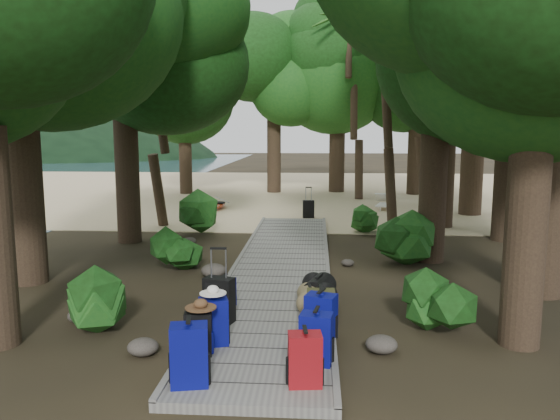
# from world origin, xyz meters

# --- Properties ---
(ground) EXTENTS (120.00, 120.00, 0.00)m
(ground) POSITION_xyz_m (0.00, 0.00, 0.00)
(ground) COLOR #322919
(ground) RESTS_ON ground
(sand_beach) EXTENTS (40.00, 22.00, 0.02)m
(sand_beach) POSITION_xyz_m (0.00, 16.00, 0.01)
(sand_beach) COLOR tan
(sand_beach) RESTS_ON ground
(boardwalk) EXTENTS (2.00, 12.00, 0.12)m
(boardwalk) POSITION_xyz_m (0.00, 1.00, 0.06)
(boardwalk) COLOR slate
(boardwalk) RESTS_ON ground
(backpack_left_a) EXTENTS (0.46, 0.36, 0.77)m
(backpack_left_a) POSITION_xyz_m (-0.66, -4.58, 0.50)
(backpack_left_a) COLOR #070477
(backpack_left_a) RESTS_ON boardwalk
(backpack_left_b) EXTENTS (0.36, 0.28, 0.62)m
(backpack_left_b) POSITION_xyz_m (-0.75, -3.74, 0.43)
(backpack_left_b) COLOR black
(backpack_left_b) RESTS_ON boardwalk
(backpack_left_c) EXTENTS (0.43, 0.36, 0.69)m
(backpack_left_c) POSITION_xyz_m (-0.62, -3.41, 0.47)
(backpack_left_c) COLOR #070477
(backpack_left_c) RESTS_ON boardwalk
(backpack_left_d) EXTENTS (0.40, 0.34, 0.51)m
(backpack_left_d) POSITION_xyz_m (-0.75, -1.85, 0.38)
(backpack_left_d) COLOR #070477
(backpack_left_d) RESTS_ON boardwalk
(backpack_right_a) EXTENTS (0.39, 0.30, 0.66)m
(backpack_right_a) POSITION_xyz_m (0.61, -4.49, 0.45)
(backpack_right_a) COLOR #9C0417
(backpack_right_a) RESTS_ON boardwalk
(backpack_right_b) EXTENTS (0.42, 0.33, 0.69)m
(backpack_right_b) POSITION_xyz_m (0.73, -3.91, 0.47)
(backpack_right_b) COLOR #070477
(backpack_right_b) RESTS_ON boardwalk
(backpack_right_c) EXTENTS (0.47, 0.40, 0.68)m
(backpack_right_c) POSITION_xyz_m (0.80, -3.11, 0.46)
(backpack_right_c) COLOR #070477
(backpack_right_c) RESTS_ON boardwalk
(backpack_right_d) EXTENTS (0.41, 0.30, 0.61)m
(backpack_right_d) POSITION_xyz_m (0.80, -2.70, 0.42)
(backpack_right_d) COLOR #3E3E1A
(backpack_right_d) RESTS_ON boardwalk
(duffel_right_khaki) EXTENTS (0.42, 0.57, 0.36)m
(duffel_right_khaki) POSITION_xyz_m (0.62, -1.88, 0.30)
(duffel_right_khaki) COLOR olive
(duffel_right_khaki) RESTS_ON boardwalk
(duffel_right_black) EXTENTS (0.59, 0.76, 0.42)m
(duffel_right_black) POSITION_xyz_m (0.78, -1.50, 0.33)
(duffel_right_black) COLOR black
(duffel_right_black) RESTS_ON boardwalk
(suitcase_on_boardwalk) EXTENTS (0.48, 0.35, 0.67)m
(suitcase_on_boardwalk) POSITION_xyz_m (-0.69, -2.56, 0.45)
(suitcase_on_boardwalk) COLOR black
(suitcase_on_boardwalk) RESTS_ON boardwalk
(lone_suitcase_on_sand) EXTENTS (0.39, 0.25, 0.58)m
(lone_suitcase_on_sand) POSITION_xyz_m (0.45, 7.80, 0.31)
(lone_suitcase_on_sand) COLOR black
(lone_suitcase_on_sand) RESTS_ON sand_beach
(hat_brown) EXTENTS (0.39, 0.39, 0.12)m
(hat_brown) POSITION_xyz_m (-0.70, -3.78, 0.80)
(hat_brown) COLOR #51351E
(hat_brown) RESTS_ON backpack_left_b
(hat_white) EXTENTS (0.35, 0.35, 0.12)m
(hat_white) POSITION_xyz_m (-0.62, -3.41, 0.87)
(hat_white) COLOR silver
(hat_white) RESTS_ON backpack_left_c
(kayak) EXTENTS (0.71, 3.15, 0.31)m
(kayak) POSITION_xyz_m (-2.91, 9.78, 0.18)
(kayak) COLOR #A32C0E
(kayak) RESTS_ON sand_beach
(sun_lounger) EXTENTS (0.95, 1.74, 0.53)m
(sun_lounger) POSITION_xyz_m (3.24, 10.02, 0.29)
(sun_lounger) COLOR silver
(sun_lounger) RESTS_ON sand_beach
(tree_right_a) EXTENTS (4.65, 4.65, 7.76)m
(tree_right_a) POSITION_xyz_m (3.51, -2.85, 3.88)
(tree_right_a) COLOR black
(tree_right_a) RESTS_ON ground
(tree_right_c) EXTENTS (4.92, 4.92, 8.51)m
(tree_right_c) POSITION_xyz_m (3.29, 1.99, 4.26)
(tree_right_c) COLOR black
(tree_right_c) RESTS_ON ground
(tree_right_d) EXTENTS (6.35, 6.35, 11.64)m
(tree_right_d) POSITION_xyz_m (5.81, 4.51, 5.82)
(tree_right_d) COLOR black
(tree_right_d) RESTS_ON ground
(tree_right_e) EXTENTS (4.55, 4.55, 8.20)m
(tree_right_e) POSITION_xyz_m (4.54, 6.40, 4.10)
(tree_right_e) COLOR black
(tree_right_e) RESTS_ON ground
(tree_right_f) EXTENTS (6.10, 6.10, 10.90)m
(tree_right_f) POSITION_xyz_m (6.04, 8.97, 5.45)
(tree_right_f) COLOR black
(tree_right_f) RESTS_ON ground
(tree_left_b) EXTENTS (5.49, 5.49, 9.88)m
(tree_left_b) POSITION_xyz_m (-4.81, -0.31, 4.94)
(tree_left_b) COLOR black
(tree_left_b) RESTS_ON ground
(tree_left_c) EXTENTS (5.06, 5.06, 8.80)m
(tree_left_c) POSITION_xyz_m (-4.20, 3.65, 4.40)
(tree_left_c) COLOR black
(tree_left_c) RESTS_ON ground
(tree_back_a) EXTENTS (5.31, 5.31, 9.19)m
(tree_back_a) POSITION_xyz_m (-1.30, 15.34, 4.60)
(tree_back_a) COLOR black
(tree_back_a) RESTS_ON ground
(tree_back_b) EXTENTS (5.84, 5.84, 10.42)m
(tree_back_b) POSITION_xyz_m (1.65, 15.74, 5.21)
(tree_back_b) COLOR black
(tree_back_b) RESTS_ON ground
(tree_back_c) EXTENTS (5.13, 5.13, 9.23)m
(tree_back_c) POSITION_xyz_m (5.15, 14.99, 4.61)
(tree_back_c) COLOR black
(tree_back_c) RESTS_ON ground
(tree_back_d) EXTENTS (4.95, 4.95, 8.25)m
(tree_back_d) POSITION_xyz_m (-5.31, 14.52, 4.13)
(tree_back_d) COLOR black
(tree_back_d) RESTS_ON ground
(palm_right_a) EXTENTS (4.19, 4.19, 7.14)m
(palm_right_a) POSITION_xyz_m (3.15, 6.55, 3.57)
(palm_right_a) COLOR #163E11
(palm_right_a) RESTS_ON ground
(palm_right_b) EXTENTS (4.16, 4.16, 8.04)m
(palm_right_b) POSITION_xyz_m (4.88, 11.30, 4.02)
(palm_right_b) COLOR #163E11
(palm_right_b) RESTS_ON ground
(palm_right_c) EXTENTS (4.74, 4.74, 7.54)m
(palm_right_c) POSITION_xyz_m (2.76, 13.16, 3.77)
(palm_right_c) COLOR #163E11
(palm_right_c) RESTS_ON ground
(palm_left_a) EXTENTS (4.19, 4.19, 6.66)m
(palm_left_a) POSITION_xyz_m (-4.22, 5.98, 3.33)
(palm_left_a) COLOR #163E11
(palm_left_a) RESTS_ON ground
(rock_left_a) EXTENTS (0.41, 0.37, 0.23)m
(rock_left_a) POSITION_xyz_m (-1.53, -3.55, 0.11)
(rock_left_a) COLOR #4C473F
(rock_left_a) RESTS_ON ground
(rock_left_b) EXTENTS (0.39, 0.35, 0.21)m
(rock_left_b) POSITION_xyz_m (-2.88, -2.41, 0.11)
(rock_left_b) COLOR #4C473F
(rock_left_b) RESTS_ON ground
(rock_left_c) EXTENTS (0.50, 0.45, 0.28)m
(rock_left_c) POSITION_xyz_m (-1.32, 0.30, 0.14)
(rock_left_c) COLOR #4C473F
(rock_left_c) RESTS_ON ground
(rock_left_d) EXTENTS (0.34, 0.31, 0.19)m
(rock_left_d) POSITION_xyz_m (-2.53, 3.38, 0.09)
(rock_left_d) COLOR #4C473F
(rock_left_d) RESTS_ON ground
(rock_right_a) EXTENTS (0.43, 0.38, 0.23)m
(rock_right_a) POSITION_xyz_m (1.60, -3.26, 0.12)
(rock_right_a) COLOR #4C473F
(rock_right_a) RESTS_ON ground
(rock_right_b) EXTENTS (0.51, 0.46, 0.28)m
(rock_right_b) POSITION_xyz_m (2.86, -1.46, 0.14)
(rock_right_b) COLOR #4C473F
(rock_right_b) RESTS_ON ground
(rock_right_c) EXTENTS (0.28, 0.25, 0.15)m
(rock_right_c) POSITION_xyz_m (1.41, 1.39, 0.08)
(rock_right_c) COLOR #4C473F
(rock_right_c) RESTS_ON ground
(shrub_left_a) EXTENTS (1.05, 1.05, 0.95)m
(shrub_left_a) POSITION_xyz_m (-2.47, -2.70, 0.47)
(shrub_left_a) COLOR #164A17
(shrub_left_a) RESTS_ON ground
(shrub_left_b) EXTENTS (0.90, 0.90, 0.81)m
(shrub_left_b) POSITION_xyz_m (-2.25, 0.79, 0.40)
(shrub_left_b) COLOR #164A17
(shrub_left_b) RESTS_ON ground
(shrub_left_c) EXTENTS (1.34, 1.34, 1.21)m
(shrub_left_c) POSITION_xyz_m (-2.66, 4.66, 0.60)
(shrub_left_c) COLOR #164A17
(shrub_left_c) RESTS_ON ground
(shrub_right_a) EXTENTS (0.98, 0.98, 0.88)m
(shrub_right_a) POSITION_xyz_m (2.46, -2.50, 0.44)
(shrub_right_a) COLOR #164A17
(shrub_right_a) RESTS_ON ground
(shrub_right_b) EXTENTS (1.28, 1.28, 1.15)m
(shrub_right_b) POSITION_xyz_m (2.63, 1.79, 0.57)
(shrub_right_b) COLOR #164A17
(shrub_right_b) RESTS_ON ground
(shrub_right_c) EXTENTS (0.90, 0.90, 0.81)m
(shrub_right_c) POSITION_xyz_m (2.11, 5.25, 0.40)
(shrub_right_c) COLOR #164A17
(shrub_right_c) RESTS_ON ground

